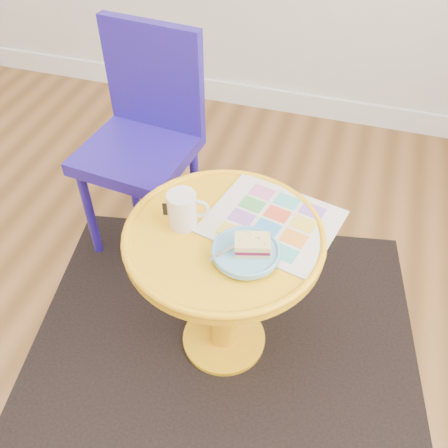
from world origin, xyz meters
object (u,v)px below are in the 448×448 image
(newspaper, at_px, (272,222))
(chair, at_px, (145,131))
(mug, at_px, (183,209))
(plate, at_px, (246,252))
(side_table, at_px, (224,270))

(newspaper, bearing_deg, chair, 159.70)
(mug, xyz_separation_m, plate, (0.20, -0.07, -0.04))
(newspaper, height_order, plate, plate)
(chair, height_order, mug, chair)
(chair, bearing_deg, plate, -38.63)
(side_table, relative_size, plate, 3.13)
(chair, xyz_separation_m, mug, (0.32, -0.44, 0.10))
(plate, bearing_deg, newspaper, 75.93)
(newspaper, xyz_separation_m, plate, (-0.04, -0.15, 0.02))
(mug, bearing_deg, chair, 110.66)
(side_table, height_order, newspaper, newspaper)
(side_table, bearing_deg, mug, 176.31)
(mug, bearing_deg, side_table, -18.80)
(side_table, xyz_separation_m, newspaper, (0.11, 0.08, 0.15))
(plate, bearing_deg, side_table, 141.59)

